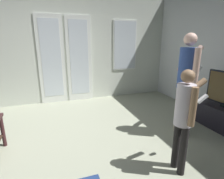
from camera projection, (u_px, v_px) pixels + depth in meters
ground_plane at (61, 156)px, 2.29m from camera, size 6.13×4.70×0.02m
wall_back_with_doors at (54, 49)px, 4.08m from camera, size 6.13×0.09×2.68m
person_adult at (187, 77)px, 2.61m from camera, size 0.58×0.43×1.59m
person_child at (184, 113)px, 1.85m from camera, size 0.51×0.32×1.19m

